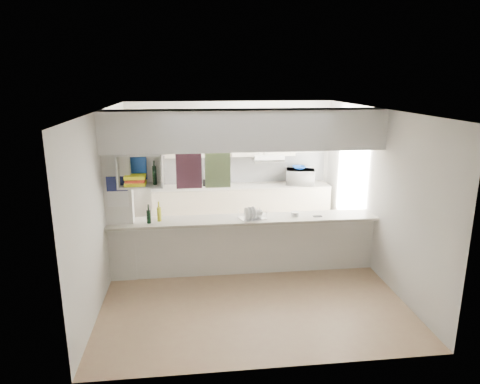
{
  "coord_description": "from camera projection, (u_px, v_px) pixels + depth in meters",
  "views": [
    {
      "loc": [
        -0.81,
        -6.32,
        3.04
      ],
      "look_at": [
        -0.02,
        0.5,
        1.21
      ],
      "focal_mm": 32.0,
      "sensor_mm": 36.0,
      "label": 1
    }
  ],
  "objects": [
    {
      "name": "cubby_shelf",
      "position": [
        140.0,
        172.0,
        6.27
      ],
      "size": [
        0.65,
        0.35,
        0.5
      ],
      "color": "white",
      "rests_on": "bulkhead"
    },
    {
      "name": "ceiling",
      "position": [
        245.0,
        109.0,
        6.27
      ],
      "size": [
        4.8,
        4.8,
        0.0
      ],
      "primitive_type": "plane",
      "color": "white",
      "rests_on": "wall_back"
    },
    {
      "name": "wall_left",
      "position": [
        105.0,
        199.0,
        6.37
      ],
      "size": [
        0.0,
        4.8,
        4.8
      ],
      "primitive_type": "plane",
      "rotation": [
        1.57,
        0.0,
        1.57
      ],
      "color": "silver",
      "rests_on": "floor"
    },
    {
      "name": "wall_right",
      "position": [
        375.0,
        191.0,
        6.84
      ],
      "size": [
        0.0,
        4.8,
        4.8
      ],
      "primitive_type": "plane",
      "rotation": [
        1.57,
        0.0,
        -1.57
      ],
      "color": "silver",
      "rests_on": "floor"
    },
    {
      "name": "knife_block",
      "position": [
        216.0,
        180.0,
        8.73
      ],
      "size": [
        0.12,
        0.1,
        0.22
      ],
      "primitive_type": "cube",
      "rotation": [
        0.0,
        0.0,
        0.11
      ],
      "color": "#56361D",
      "rests_on": "bench_top"
    },
    {
      "name": "utensil_jar",
      "position": [
        205.0,
        183.0,
        8.69
      ],
      "size": [
        0.1,
        0.1,
        0.14
      ],
      "primitive_type": "cylinder",
      "color": "black",
      "rests_on": "bench_top"
    },
    {
      "name": "wall_back",
      "position": [
        230.0,
        165.0,
        8.91
      ],
      "size": [
        4.2,
        0.0,
        4.2
      ],
      "primitive_type": "plane",
      "rotation": [
        1.57,
        0.0,
        0.0
      ],
      "color": "silver",
      "rests_on": "floor"
    },
    {
      "name": "cup",
      "position": [
        259.0,
        214.0,
        6.69
      ],
      "size": [
        0.16,
        0.16,
        0.11
      ],
      "primitive_type": "imported",
      "rotation": [
        0.0,
        0.0,
        0.23
      ],
      "color": "white",
      "rests_on": "dish_rack"
    },
    {
      "name": "kitchen_run",
      "position": [
        239.0,
        190.0,
        8.8
      ],
      "size": [
        3.6,
        0.63,
        2.24
      ],
      "color": "beige",
      "rests_on": "floor"
    },
    {
      "name": "wine_bottles",
      "position": [
        154.0,
        215.0,
        6.49
      ],
      "size": [
        0.22,
        0.15,
        0.31
      ],
      "color": "black",
      "rests_on": "breakfast_bar"
    },
    {
      "name": "bowl",
      "position": [
        299.0,
        168.0,
        8.76
      ],
      "size": [
        0.27,
        0.27,
        0.07
      ],
      "primitive_type": "imported",
      "color": "navy",
      "rests_on": "microwave"
    },
    {
      "name": "dish_rack",
      "position": [
        252.0,
        214.0,
        6.65
      ],
      "size": [
        0.45,
        0.39,
        0.21
      ],
      "rotation": [
        0.0,
        0.0,
        0.33
      ],
      "color": "silver",
      "rests_on": "breakfast_bar"
    },
    {
      "name": "floor",
      "position": [
        245.0,
        272.0,
        6.94
      ],
      "size": [
        4.8,
        4.8,
        0.0
      ],
      "primitive_type": "plane",
      "color": "#A77F61",
      "rests_on": "ground"
    },
    {
      "name": "servery_partition",
      "position": [
        234.0,
        172.0,
        6.5
      ],
      "size": [
        4.2,
        0.5,
        2.6
      ],
      "color": "silver",
      "rests_on": "floor"
    },
    {
      "name": "plastic_tubs",
      "position": [
        297.0,
        214.0,
        6.8
      ],
      "size": [
        0.48,
        0.17,
        0.06
      ],
      "color": "silver",
      "rests_on": "breakfast_bar"
    },
    {
      "name": "microwave",
      "position": [
        300.0,
        177.0,
        8.79
      ],
      "size": [
        0.64,
        0.49,
        0.32
      ],
      "primitive_type": "imported",
      "rotation": [
        0.0,
        0.0,
        2.94
      ],
      "color": "white",
      "rests_on": "bench_top"
    }
  ]
}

